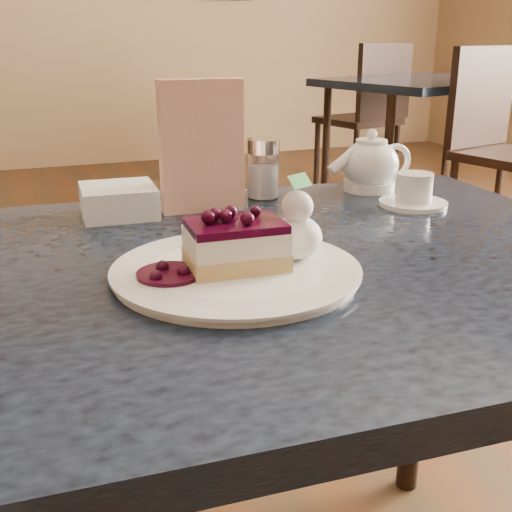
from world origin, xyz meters
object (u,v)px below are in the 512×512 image
object	(u,v)px
main_table	(226,317)
cheesecake_slice	(236,245)
dessert_plate	(236,272)
tea_set	(378,171)
bg_table_far_right	(417,203)

from	to	relation	value
main_table	cheesecake_slice	distance (m)	0.13
dessert_plate	tea_set	bearing A→B (deg)	38.68
tea_set	bg_table_far_right	bearing A→B (deg)	52.53
tea_set	bg_table_far_right	size ratio (longest dim) A/B	0.13
dessert_plate	bg_table_far_right	xyz separation A→B (m)	(2.04, 2.46, -0.69)
main_table	bg_table_far_right	world-z (taller)	bg_table_far_right
main_table	bg_table_far_right	xyz separation A→B (m)	(2.04, 2.41, -0.61)
cheesecake_slice	tea_set	size ratio (longest dim) A/B	0.51
tea_set	bg_table_far_right	world-z (taller)	tea_set
bg_table_far_right	dessert_plate	bearing A→B (deg)	-143.91
main_table	cheesecake_slice	world-z (taller)	cheesecake_slice
main_table	dessert_plate	xyz separation A→B (m)	(-0.00, -0.05, 0.09)
cheesecake_slice	main_table	bearing A→B (deg)	90.00
bg_table_far_right	cheesecake_slice	bearing A→B (deg)	-143.91
dessert_plate	cheesecake_slice	world-z (taller)	cheesecake_slice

